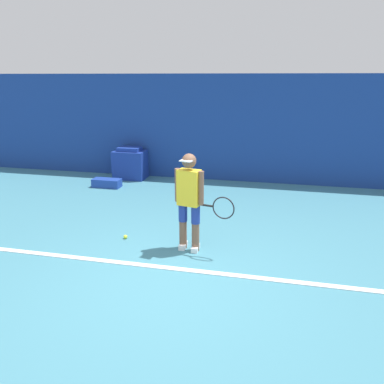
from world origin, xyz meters
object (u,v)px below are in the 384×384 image
at_px(equipment_bag, 107,183).
at_px(tennis_ball, 125,237).
at_px(covered_chair, 130,164).
at_px(tennis_player, 190,198).

bearing_deg(equipment_bag, tennis_ball, -59.65).
distance_m(covered_chair, equipment_bag, 1.02).
height_order(tennis_player, tennis_ball, tennis_player).
distance_m(tennis_player, equipment_bag, 4.19).
bearing_deg(covered_chair, equipment_bag, -105.97).
xyz_separation_m(tennis_player, equipment_bag, (-2.83, 2.99, -0.76)).
bearing_deg(equipment_bag, tennis_player, -46.55).
bearing_deg(tennis_player, equipment_bag, 145.81).
height_order(tennis_ball, equipment_bag, equipment_bag).
distance_m(tennis_ball, equipment_bag, 3.29).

